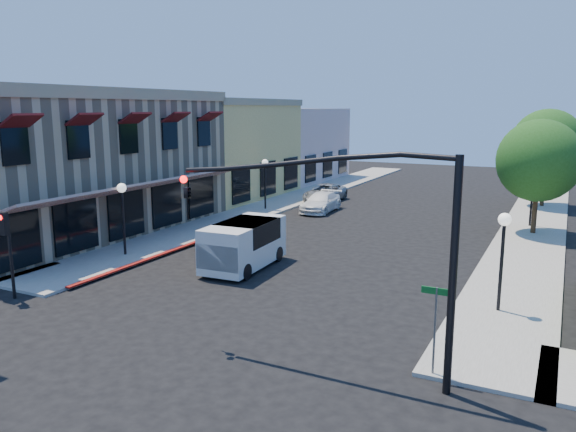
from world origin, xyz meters
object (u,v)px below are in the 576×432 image
at_px(street_tree_a, 539,161).
at_px(street_name_sign, 435,317).
at_px(lamppost_left_near, 122,201).
at_px(lamppost_right_near, 503,237).
at_px(signal_mast_arm, 369,227).
at_px(parked_car_b, 238,231).
at_px(lamppost_right_far, 533,182).
at_px(parked_car_d, 325,193).
at_px(street_tree_b, 547,144).
at_px(parked_car_a, 226,235).
at_px(lamppost_left_far, 265,171).
at_px(white_van, 243,242).
at_px(parked_car_c, 321,202).
at_px(secondary_signal, 7,239).

relative_size(street_tree_a, street_name_sign, 2.59).
bearing_deg(lamppost_left_near, lamppost_right_near, 0.00).
height_order(signal_mast_arm, street_name_sign, signal_mast_arm).
bearing_deg(street_name_sign, parked_car_b, 139.67).
relative_size(street_tree_a, lamppost_right_near, 1.82).
bearing_deg(lamppost_right_near, lamppost_right_far, 90.00).
distance_m(lamppost_left_near, parked_car_d, 19.56).
xyz_separation_m(street_tree_b, parked_car_a, (-14.10, -20.00, -3.96)).
relative_size(street_name_sign, parked_car_b, 0.69).
xyz_separation_m(lamppost_left_far, white_van, (6.12, -13.12, -1.53)).
distance_m(parked_car_a, parked_car_b, 1.00).
relative_size(street_name_sign, parked_car_d, 0.52).
xyz_separation_m(lamppost_right_near, lamppost_right_far, (0.00, 16.00, 0.00)).
distance_m(street_name_sign, lamppost_left_far, 25.48).
distance_m(white_van, parked_car_c, 14.59).
bearing_deg(parked_car_a, street_tree_b, 51.34).
bearing_deg(parked_car_d, lamppost_left_far, -114.72).
xyz_separation_m(street_name_sign, white_van, (-9.88, 6.68, -0.49)).
bearing_deg(street_tree_b, parked_car_b, -126.42).
distance_m(street_tree_a, parked_car_c, 14.11).
bearing_deg(lamppost_left_near, parked_car_c, 76.37).
xyz_separation_m(street_name_sign, lamppost_right_near, (1.00, 5.80, 1.04)).
bearing_deg(parked_car_b, white_van, -49.31).
height_order(street_tree_a, white_van, street_tree_a).
relative_size(signal_mast_arm, parked_car_c, 1.78).
bearing_deg(parked_car_a, parked_car_b, 82.16).
xyz_separation_m(lamppost_right_far, parked_car_c, (-13.30, -0.74, -2.08)).
bearing_deg(parked_car_c, parked_car_b, -94.80).
xyz_separation_m(signal_mast_arm, lamppost_left_far, (-14.36, 20.50, -1.35)).
bearing_deg(white_van, parked_car_a, 133.05).
distance_m(street_tree_b, secondary_signal, 34.97).
relative_size(street_tree_a, lamppost_left_near, 1.82).
bearing_deg(secondary_signal, white_van, 53.04).
bearing_deg(lamppost_left_near, white_van, 8.16).
xyz_separation_m(street_name_sign, parked_car_b, (-12.72, 10.80, -1.10)).
bearing_deg(street_tree_a, lamppost_right_far, 98.53).
height_order(lamppost_left_near, lamppost_left_far, same).
bearing_deg(parked_car_c, street_tree_b, 30.28).
height_order(signal_mast_arm, lamppost_right_far, signal_mast_arm).
relative_size(lamppost_left_near, parked_car_c, 0.80).
xyz_separation_m(street_name_sign, lamppost_left_far, (-16.00, 19.80, 1.04)).
relative_size(secondary_signal, parked_car_b, 0.92).
relative_size(lamppost_right_near, parked_car_b, 0.99).
xyz_separation_m(secondary_signal, parked_car_d, (1.80, 25.90, -1.65)).
height_order(street_tree_a, parked_car_d, street_tree_a).
height_order(street_name_sign, white_van, street_name_sign).
height_order(street_name_sign, lamppost_right_near, lamppost_right_near).
relative_size(signal_mast_arm, white_van, 1.67).
height_order(street_tree_a, lamppost_left_near, street_tree_a).
xyz_separation_m(street_tree_a, parked_car_a, (-14.10, -10.00, -3.61)).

